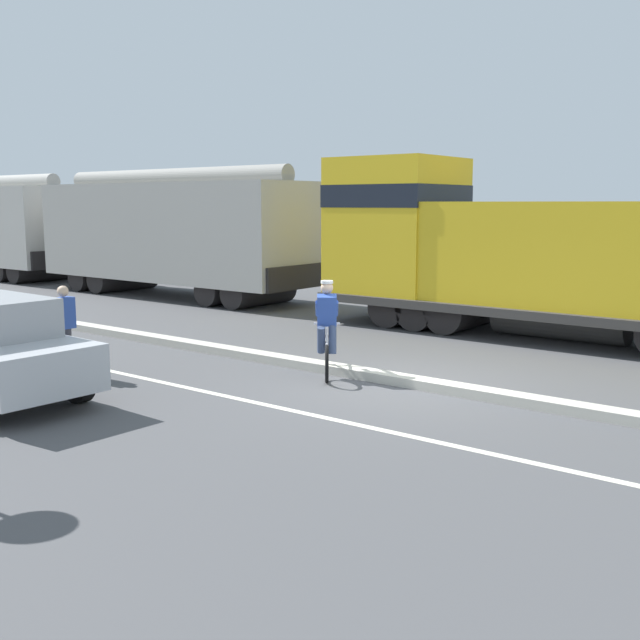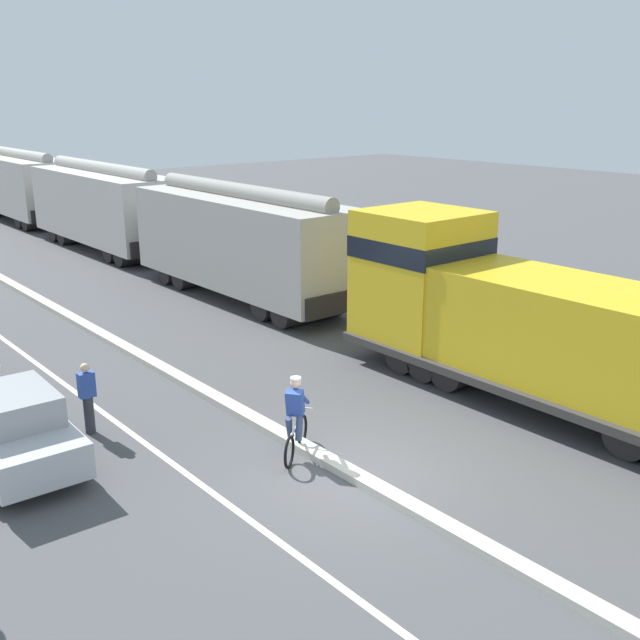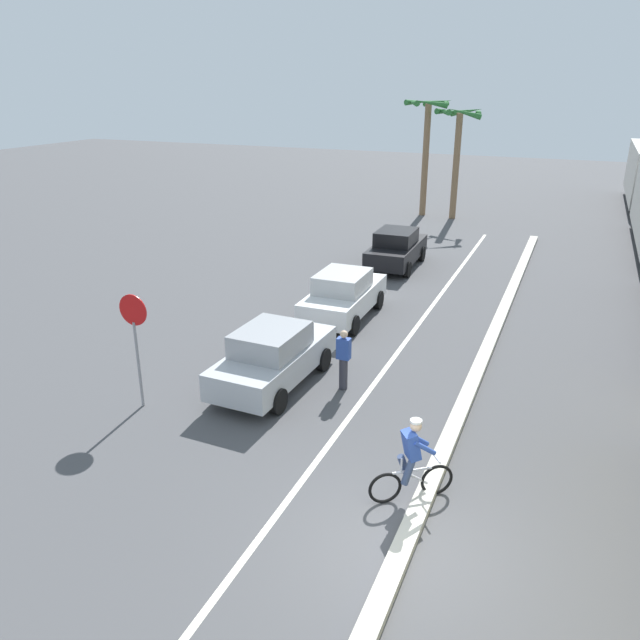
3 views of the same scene
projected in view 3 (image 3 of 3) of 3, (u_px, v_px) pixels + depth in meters
ground_plane at (403, 550)px, 10.63m from camera, size 120.00×120.00×0.00m
median_curb at (468, 393)px, 15.75m from camera, size 0.36×36.00×0.16m
lane_stripe at (378, 379)px, 16.65m from camera, size 0.14×36.00×0.01m
parked_car_silver at (273, 356)px, 16.09m from camera, size 1.94×4.26×1.62m
parked_car_white at (344, 295)px, 20.66m from camera, size 1.87×4.22×1.62m
parked_car_black at (396, 248)px, 26.35m from camera, size 1.91×4.24×1.62m
cyclist at (412, 462)px, 11.63m from camera, size 1.40×1.08×1.71m
stop_sign at (135, 329)px, 14.60m from camera, size 0.76×0.08×2.88m
palm_tree_near at (427, 130)px, 35.14m from camera, size 2.62×2.66×6.58m
palm_tree_far at (458, 137)px, 34.35m from camera, size 2.65×2.66×6.19m
pedestrian_by_cars at (344, 359)px, 15.87m from camera, size 0.34×0.22×1.62m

